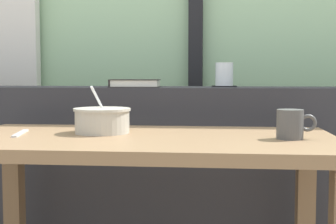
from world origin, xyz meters
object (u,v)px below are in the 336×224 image
(closed_book, at_px, (135,83))
(fork_utensil, at_px, (20,133))
(coaster_square, at_px, (224,86))
(juice_glass, at_px, (224,75))
(soup_bowl, at_px, (102,121))
(ceramic_mug, at_px, (291,124))
(breakfast_table, at_px, (145,177))

(closed_book, xyz_separation_m, fork_utensil, (-0.28, -0.49, -0.15))
(closed_book, bearing_deg, coaster_square, 9.66)
(juice_glass, height_order, soup_bowl, juice_glass)
(fork_utensil, height_order, ceramic_mug, ceramic_mug)
(breakfast_table, height_order, fork_utensil, fork_utensil)
(closed_book, bearing_deg, juice_glass, 9.66)
(closed_book, relative_size, ceramic_mug, 1.77)
(breakfast_table, relative_size, soup_bowl, 6.35)
(coaster_square, relative_size, ceramic_mug, 0.88)
(soup_bowl, xyz_separation_m, fork_utensil, (-0.25, -0.06, -0.04))
(closed_book, height_order, ceramic_mug, closed_book)
(coaster_square, xyz_separation_m, closed_book, (-0.36, -0.06, 0.01))
(coaster_square, bearing_deg, soup_bowl, -128.32)
(breakfast_table, distance_m, soup_bowl, 0.23)
(juice_glass, xyz_separation_m, soup_bowl, (-0.39, -0.49, -0.14))
(closed_book, distance_m, ceramic_mug, 0.76)
(fork_utensil, bearing_deg, soup_bowl, 2.39)
(juice_glass, xyz_separation_m, fork_utensil, (-0.64, -0.55, -0.18))
(breakfast_table, bearing_deg, coaster_square, 66.24)
(juice_glass, distance_m, fork_utensil, 0.86)
(juice_glass, height_order, fork_utensil, juice_glass)
(fork_utensil, bearing_deg, juice_glass, 30.25)
(coaster_square, height_order, closed_book, closed_book)
(soup_bowl, bearing_deg, breakfast_table, -23.70)
(closed_book, xyz_separation_m, soup_bowl, (-0.03, -0.43, -0.11))
(fork_utensil, relative_size, ceramic_mug, 1.50)
(fork_utensil, bearing_deg, coaster_square, 30.25)
(soup_bowl, bearing_deg, closed_book, 85.90)
(closed_book, distance_m, fork_utensil, 0.58)
(coaster_square, bearing_deg, juice_glass, 0.00)
(ceramic_mug, bearing_deg, closed_book, 136.16)
(coaster_square, relative_size, closed_book, 0.50)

